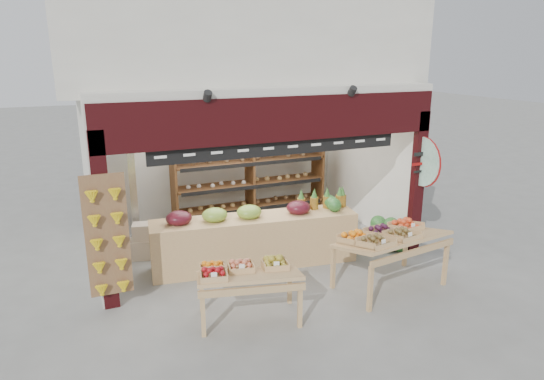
{
  "coord_description": "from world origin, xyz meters",
  "views": [
    {
      "loc": [
        -3.08,
        -7.94,
        3.65
      ],
      "look_at": [
        0.2,
        -0.2,
        1.25
      ],
      "focal_mm": 32.0,
      "sensor_mm": 36.0,
      "label": 1
    }
  ],
  "objects": [
    {
      "name": "watermelon_pile",
      "position": [
        2.44,
        -0.75,
        0.22
      ],
      "size": [
        0.81,
        0.78,
        0.59
      ],
      "color": "#18481D",
      "rests_on": "ground"
    },
    {
      "name": "display_table_right",
      "position": [
        1.36,
        -2.11,
        0.85
      ],
      "size": [
        1.86,
        1.21,
        1.09
      ],
      "color": "tan",
      "rests_on": "ground"
    },
    {
      "name": "display_table_left",
      "position": [
        -1.07,
        -2.1,
        0.7
      ],
      "size": [
        1.57,
        1.1,
        0.93
      ],
      "color": "tan",
      "rests_on": "ground"
    },
    {
      "name": "gift_sign",
      "position": [
        2.75,
        -1.15,
        1.75
      ],
      "size": [
        0.04,
        0.93,
        0.92
      ],
      "color": "#BFF1D6",
      "rests_on": "ground"
    },
    {
      "name": "banana_board",
      "position": [
        -2.73,
        -1.17,
        1.12
      ],
      "size": [
        0.6,
        0.15,
        1.8
      ],
      "color": "brown",
      "rests_on": "ground"
    },
    {
      "name": "ground",
      "position": [
        0.0,
        0.0,
        0.0
      ],
      "size": [
        60.0,
        60.0,
        0.0
      ],
      "primitive_type": "plane",
      "color": "slate",
      "rests_on": "ground"
    },
    {
      "name": "cardboard_stack",
      "position": [
        -1.81,
        0.56,
        0.24
      ],
      "size": [
        1.06,
        0.76,
        0.66
      ],
      "color": "beige",
      "rests_on": "ground"
    },
    {
      "name": "mid_counter",
      "position": [
        -0.26,
        -0.51,
        0.49
      ],
      "size": [
        3.65,
        1.15,
        1.12
      ],
      "color": "tan",
      "rests_on": "ground"
    },
    {
      "name": "refrigerator",
      "position": [
        -2.4,
        1.83,
        0.95
      ],
      "size": [
        0.9,
        0.9,
        1.9
      ],
      "primitive_type": "cube",
      "rotation": [
        0.0,
        0.0,
        0.26
      ],
      "color": "#ACADB3",
      "rests_on": "ground"
    },
    {
      "name": "shop_structure",
      "position": [
        0.0,
        1.61,
        3.92
      ],
      "size": [
        6.36,
        5.12,
        5.4
      ],
      "color": "silver",
      "rests_on": "ground"
    },
    {
      "name": "back_shelving",
      "position": [
        0.48,
        1.68,
        1.29
      ],
      "size": [
        3.4,
        0.56,
        2.06
      ],
      "color": "brown",
      "rests_on": "ground"
    }
  ]
}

